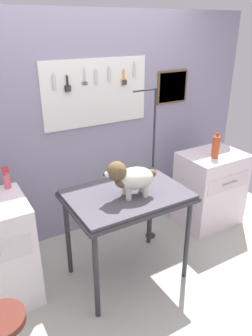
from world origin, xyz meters
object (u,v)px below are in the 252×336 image
Objects in this scene: soda_bottle at (216,146)px; dog at (130,177)px; grooming_arm at (152,174)px; spray_bottle_tall at (7,179)px; cabinet_right at (210,189)px; grooming_table at (127,201)px; stool at (2,331)px.

dog is at bearing -167.23° from soda_bottle.
grooming_arm reaches higher than spray_bottle_tall.
grooming_table is at bearing -166.94° from cabinet_right.
spray_bottle_tall is at bearing 174.58° from cabinet_right.
soda_bottle reaches higher than spray_bottle_tall.
stool is 1.15m from spray_bottle_tall.
spray_bottle_tall is 2.08m from soda_bottle.
grooming_arm reaches higher than dog.
stool is (-1.15, -0.40, -0.60)m from dog.
cabinet_right is 0.57m from soda_bottle.
stool is at bearing -153.41° from grooming_arm.
spray_bottle_tall is (-0.84, 0.56, -0.05)m from dog.
cabinet_right reaches higher than stool.
soda_bottle reaches higher than stool.
spray_bottle_tall reaches higher than cabinet_right.
dog is (-0.01, -0.06, 0.26)m from grooming_table.
stool is at bearing -107.70° from spray_bottle_tall.
spray_bottle_tall is (-0.85, 0.50, 0.21)m from grooming_table.
grooming_table is 5.34× the size of spray_bottle_tall.
soda_bottle is (-0.07, -0.08, 0.56)m from cabinet_right.
grooming_arm is (0.52, 0.38, -0.02)m from grooming_table.
grooming_arm is 1.89× the size of cabinet_right.
grooming_table is 1.30m from stool.
grooming_table reaches higher than stool.
soda_bottle is at bearing 12.77° from dog.
grooming_arm is 1.90m from stool.
cabinet_right is at bearing 15.59° from dog.
grooming_table is at bearing -143.97° from grooming_arm.
dog reaches higher than stool.
cabinet_right is 2.21m from spray_bottle_tall.
dog reaches higher than spray_bottle_tall.
dog reaches higher than soda_bottle.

